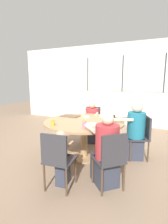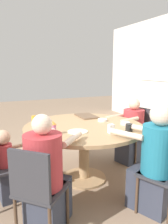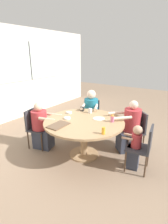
# 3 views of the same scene
# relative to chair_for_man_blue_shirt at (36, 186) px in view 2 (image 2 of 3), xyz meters

# --- Properties ---
(ground_plane) EXTENTS (16.00, 16.00, 0.00)m
(ground_plane) POSITION_rel_chair_for_man_blue_shirt_xyz_m (-0.82, 0.82, -0.51)
(ground_plane) COLOR #8C725B
(dining_table) EXTENTS (1.58, 1.58, 0.77)m
(dining_table) POSITION_rel_chair_for_man_blue_shirt_xyz_m (-0.82, 0.82, 0.12)
(dining_table) COLOR tan
(dining_table) RESTS_ON ground_plane
(chair_for_man_blue_shirt) EXTENTS (0.57, 0.57, 0.86)m
(chair_for_man_blue_shirt) POSITION_rel_chair_for_man_blue_shirt_xyz_m (0.00, 0.00, 0.00)
(chair_for_man_blue_shirt) COLOR #333338
(chair_for_man_blue_shirt) RESTS_ON ground_plane
(chair_for_man_teal_shirt) EXTENTS (0.49, 0.49, 0.86)m
(chair_for_man_teal_shirt) POSITION_rel_chair_for_man_blue_shirt_xyz_m (-1.12, 1.94, 0.00)
(chair_for_man_teal_shirt) COLOR #333338
(chair_for_man_teal_shirt) RESTS_ON ground_plane
(person_woman_green_shirt) EXTENTS (0.71, 0.56, 1.17)m
(person_woman_green_shirt) POSITION_rel_chair_for_man_blue_shirt_xyz_m (0.09, 1.22, 0.01)
(person_woman_green_shirt) COLOR #333847
(person_woman_green_shirt) RESTS_ON ground_plane
(person_man_blue_shirt) EXTENTS (0.68, 0.68, 1.12)m
(person_man_blue_shirt) POSITION_rel_chair_for_man_blue_shirt_xyz_m (-0.12, 0.12, -0.02)
(person_man_blue_shirt) COLOR #333847
(person_man_blue_shirt) RESTS_ON ground_plane
(person_man_teal_shirt) EXTENTS (0.47, 0.66, 1.04)m
(person_man_teal_shirt) POSITION_rel_chair_for_man_blue_shirt_xyz_m (-1.07, 1.78, -0.06)
(person_man_teal_shirt) COLOR #333847
(person_man_teal_shirt) RESTS_ON ground_plane
(person_toddler) EXTENTS (0.22, 0.35, 0.85)m
(person_toddler) POSITION_rel_chair_for_man_blue_shirt_xyz_m (-0.69, -0.18, -0.10)
(person_toddler) COLOR #333847
(person_toddler) RESTS_ON ground_plane
(food_tray_dark) EXTENTS (0.40, 0.25, 0.02)m
(food_tray_dark) POSITION_rel_chair_for_man_blue_shirt_xyz_m (-1.29, 1.07, 0.26)
(food_tray_dark) COLOR brown
(food_tray_dark) RESTS_ON dining_table
(coffee_mug) EXTENTS (0.09, 0.09, 0.10)m
(coffee_mug) POSITION_rel_chair_for_man_blue_shirt_xyz_m (-0.34, 1.19, 0.30)
(coffee_mug) COLOR black
(coffee_mug) RESTS_ON dining_table
(sippy_cup) EXTENTS (0.07, 0.07, 0.16)m
(sippy_cup) POSITION_rel_chair_for_man_blue_shirt_xyz_m (-0.58, 0.33, 0.33)
(sippy_cup) COLOR #CC668C
(sippy_cup) RESTS_ON dining_table
(juice_glass) EXTENTS (0.06, 0.06, 0.12)m
(juice_glass) POSITION_rel_chair_for_man_blue_shirt_xyz_m (-1.14, 0.22, 0.31)
(juice_glass) COLOR gold
(juice_glass) RESTS_ON dining_table
(milk_carton_small) EXTENTS (0.06, 0.06, 0.11)m
(milk_carton_small) POSITION_rel_chair_for_man_blue_shirt_xyz_m (-0.37, 0.96, 0.31)
(milk_carton_small) COLOR silver
(milk_carton_small) RESTS_ON dining_table
(bowl_white_shallow) EXTENTS (0.13, 0.13, 0.04)m
(bowl_white_shallow) POSITION_rel_chair_for_man_blue_shirt_xyz_m (-0.64, 1.34, 0.27)
(bowl_white_shallow) COLOR silver
(bowl_white_shallow) RESTS_ON dining_table
(bowl_cereal) EXTENTS (0.13, 0.13, 0.03)m
(bowl_cereal) POSITION_rel_chair_for_man_blue_shirt_xyz_m (-0.93, 1.15, 0.27)
(bowl_cereal) COLOR white
(bowl_cereal) RESTS_ON dining_table
(plate_tortillas) EXTENTS (0.24, 0.24, 0.01)m
(plate_tortillas) POSITION_rel_chair_for_man_blue_shirt_xyz_m (-0.58, 0.62, 0.26)
(plate_tortillas) COLOR beige
(plate_tortillas) RESTS_ON dining_table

